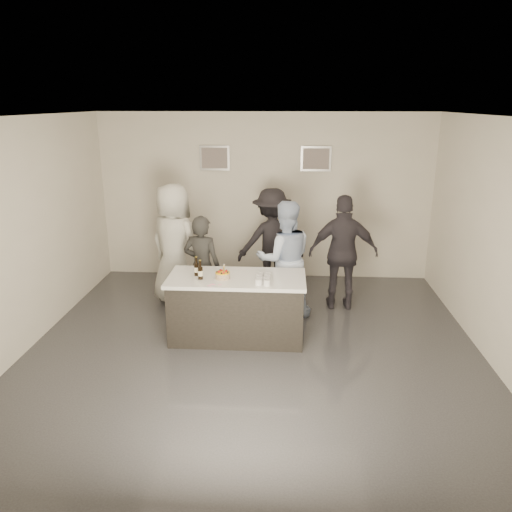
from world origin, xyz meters
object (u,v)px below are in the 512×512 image
object	(u,v)px
cake	(223,276)
person_guest_left	(174,245)
person_guest_back	(272,241)
beer_bottle_b	(200,270)
person_main_black	(202,267)
person_main_blue	(285,259)
bar_counter	(237,307)
beer_bottle_a	(196,266)
person_guest_right	(343,253)

from	to	relation	value
cake	person_guest_left	xyz separation A→B (m)	(-0.95, 1.32, 0.04)
person_guest_back	beer_bottle_b	bearing A→B (deg)	49.97
person_main_black	person_main_blue	xyz separation A→B (m)	(1.24, 0.14, 0.10)
person_main_black	person_guest_left	size ratio (longest dim) A/B	0.81
bar_counter	beer_bottle_a	bearing A→B (deg)	178.32
person_main_blue	beer_bottle_a	bearing A→B (deg)	25.42
beer_bottle_a	beer_bottle_b	distance (m)	0.16
person_main_blue	person_guest_right	bearing A→B (deg)	-170.10
person_guest_right	person_main_black	bearing A→B (deg)	12.67
bar_counter	beer_bottle_b	size ratio (longest dim) A/B	7.15
bar_counter	person_guest_right	size ratio (longest dim) A/B	1.02
person_main_black	person_guest_left	bearing A→B (deg)	-32.37
cake	person_main_blue	world-z (taller)	person_main_blue
person_main_black	person_main_blue	size ratio (longest dim) A/B	0.88
person_main_blue	person_guest_back	bearing A→B (deg)	-86.53
person_guest_left	person_guest_right	bearing A→B (deg)	-149.41
person_main_black	person_guest_right	world-z (taller)	person_guest_right
beer_bottle_a	person_guest_left	xyz separation A→B (m)	(-0.58, 1.22, -0.05)
beer_bottle_b	person_guest_back	world-z (taller)	person_guest_back
person_guest_right	beer_bottle_b	bearing A→B (deg)	33.41
bar_counter	person_guest_right	world-z (taller)	person_guest_right
beer_bottle_b	person_guest_back	xyz separation A→B (m)	(0.88, 1.96, -0.13)
beer_bottle_a	person_guest_left	bearing A→B (deg)	115.45
beer_bottle_b	person_guest_left	size ratio (longest dim) A/B	0.13
cake	person_main_black	bearing A→B (deg)	117.67
cake	beer_bottle_b	world-z (taller)	beer_bottle_b
bar_counter	person_main_blue	bearing A→B (deg)	53.08
person_main_black	bar_counter	bearing A→B (deg)	141.84
bar_counter	person_guest_back	world-z (taller)	person_guest_back
person_main_blue	person_guest_left	bearing A→B (deg)	-21.92
person_main_black	person_guest_back	world-z (taller)	person_guest_back
person_guest_left	person_guest_right	xyz separation A→B (m)	(2.68, -0.06, -0.07)
beer_bottle_a	person_guest_back	bearing A→B (deg)	62.24
cake	person_guest_right	xyz separation A→B (m)	(1.73, 1.26, -0.03)
person_guest_back	cake	bearing A→B (deg)	57.02
person_guest_right	beer_bottle_a	bearing A→B (deg)	29.49
bar_counter	cake	world-z (taller)	cake
cake	person_main_black	size ratio (longest dim) A/B	0.12
bar_counter	person_guest_right	bearing A→B (deg)	37.19
bar_counter	beer_bottle_a	xyz separation A→B (m)	(-0.55, 0.02, 0.58)
cake	beer_bottle_a	distance (m)	0.39
beer_bottle_a	person_guest_left	world-z (taller)	person_guest_left
beer_bottle_a	person_main_blue	xyz separation A→B (m)	(1.19, 0.84, -0.14)
person_guest_left	person_guest_back	bearing A→B (deg)	-126.84
person_guest_left	person_guest_right	distance (m)	2.68
bar_counter	person_guest_back	xyz separation A→B (m)	(0.41, 1.83, 0.45)
bar_counter	person_main_black	distance (m)	0.99
person_main_blue	person_guest_back	world-z (taller)	person_guest_back
beer_bottle_b	bar_counter	bearing A→B (deg)	15.32
beer_bottle_b	person_main_black	size ratio (longest dim) A/B	0.16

